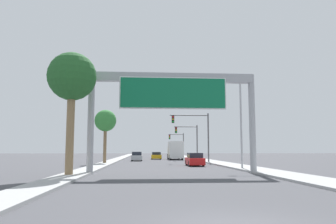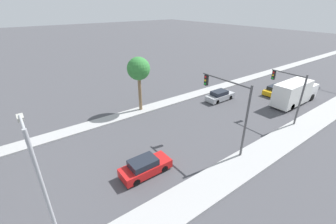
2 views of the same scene
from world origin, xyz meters
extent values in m
cube|color=#A6A6A6|center=(7.75, 60.00, 0.07)|extent=(3.00, 120.00, 0.15)
cube|color=#A6A6A6|center=(-7.25, 60.00, 0.07)|extent=(2.00, 120.00, 0.15)
cylinder|color=#9EA0A5|center=(-6.45, 18.00, 3.99)|extent=(0.50, 0.50, 7.98)
cylinder|color=#9EA0A5|center=(6.45, 18.00, 3.99)|extent=(0.50, 0.50, 7.98)
cube|color=#9EA0A5|center=(0.00, 18.00, 7.63)|extent=(12.90, 0.60, 0.70)
cube|color=white|center=(0.00, 17.70, 6.33)|extent=(8.51, 0.08, 2.57)
cube|color=#0F6B42|center=(0.00, 17.65, 6.33)|extent=(8.31, 0.16, 2.37)
cube|color=#A5A8AD|center=(-3.50, 46.69, 0.55)|extent=(1.75, 4.54, 0.75)
cube|color=#1E232D|center=(-3.50, 46.47, 1.21)|extent=(1.54, 2.36, 0.57)
cylinder|color=black|center=(-4.26, 48.10, 0.32)|extent=(0.22, 0.64, 0.64)
cylinder|color=black|center=(-2.74, 48.10, 0.32)|extent=(0.22, 0.64, 0.64)
cylinder|color=black|center=(-4.26, 45.29, 0.32)|extent=(0.22, 0.64, 0.64)
cylinder|color=black|center=(-2.74, 45.29, 0.32)|extent=(0.22, 0.64, 0.64)
cube|color=gold|center=(0.00, 55.58, 0.51)|extent=(1.85, 4.54, 0.68)
cube|color=#1E232D|center=(0.00, 55.35, 1.11)|extent=(1.63, 2.36, 0.52)
cylinder|color=black|center=(-0.82, 56.99, 0.32)|extent=(0.22, 0.64, 0.64)
cylinder|color=black|center=(0.82, 56.99, 0.32)|extent=(0.22, 0.64, 0.64)
cylinder|color=black|center=(-0.82, 54.17, 0.32)|extent=(0.22, 0.64, 0.64)
cylinder|color=black|center=(0.82, 54.17, 0.32)|extent=(0.22, 0.64, 0.64)
cube|color=red|center=(3.50, 29.70, 0.55)|extent=(1.73, 4.32, 0.74)
cube|color=#1E232D|center=(3.50, 29.48, 1.20)|extent=(1.52, 2.24, 0.56)
cylinder|color=black|center=(2.75, 31.03, 0.32)|extent=(0.22, 0.64, 0.64)
cylinder|color=black|center=(4.25, 31.03, 0.32)|extent=(0.22, 0.64, 0.64)
cylinder|color=black|center=(2.75, 28.36, 0.32)|extent=(0.22, 0.64, 0.64)
cylinder|color=black|center=(4.25, 28.36, 0.32)|extent=(0.22, 0.64, 0.64)
cube|color=white|center=(3.50, 57.48, 1.28)|extent=(2.23, 2.42, 1.96)
cube|color=silver|center=(3.50, 53.15, 1.81)|extent=(2.43, 6.23, 3.02)
cylinder|color=black|center=(2.43, 57.36, 0.50)|extent=(0.28, 1.00, 1.00)
cylinder|color=black|center=(4.57, 57.36, 0.50)|extent=(0.28, 1.00, 1.00)
cylinder|color=black|center=(2.43, 51.60, 0.50)|extent=(0.28, 1.00, 1.00)
cylinder|color=black|center=(4.57, 51.60, 0.50)|extent=(0.28, 1.00, 1.00)
cylinder|color=#4C4C4F|center=(6.75, 38.00, 3.49)|extent=(0.20, 0.20, 6.98)
cylinder|color=#4C4C4F|center=(4.02, 38.00, 6.68)|extent=(5.46, 0.14, 0.14)
cube|color=black|center=(1.73, 38.00, 6.11)|extent=(0.35, 0.28, 1.05)
cylinder|color=red|center=(1.73, 37.84, 6.46)|extent=(0.22, 0.04, 0.22)
cylinder|color=yellow|center=(1.73, 37.84, 6.11)|extent=(0.22, 0.04, 0.22)
cylinder|color=green|center=(1.73, 37.84, 5.76)|extent=(0.22, 0.04, 0.22)
cylinder|color=#4C4C4F|center=(6.75, 48.00, 3.02)|extent=(0.20, 0.20, 6.04)
cylinder|color=#4C4C4F|center=(4.77, 48.00, 5.74)|extent=(3.95, 0.14, 0.14)
cube|color=black|center=(3.11, 48.00, 5.17)|extent=(0.35, 0.28, 1.05)
cylinder|color=red|center=(3.11, 47.84, 5.52)|extent=(0.22, 0.04, 0.22)
cylinder|color=yellow|center=(3.11, 47.84, 5.17)|extent=(0.22, 0.04, 0.22)
cylinder|color=green|center=(3.11, 47.84, 4.82)|extent=(0.22, 0.04, 0.22)
cylinder|color=#4C4C4F|center=(6.75, 68.00, 2.81)|extent=(0.20, 0.20, 5.63)
cylinder|color=#4C4C4F|center=(5.00, 68.00, 5.33)|extent=(3.51, 0.14, 0.14)
cube|color=black|center=(3.52, 68.00, 4.75)|extent=(0.35, 0.28, 1.05)
cylinder|color=red|center=(3.52, 67.84, 5.10)|extent=(0.22, 0.04, 0.22)
cylinder|color=yellow|center=(3.52, 67.84, 4.75)|extent=(0.22, 0.04, 0.22)
cylinder|color=green|center=(3.52, 67.84, 4.40)|extent=(0.22, 0.04, 0.22)
cylinder|color=#8C704C|center=(-7.45, 15.49, 3.53)|extent=(0.55, 0.55, 7.07)
sphere|color=#235B28|center=(-7.45, 15.49, 7.07)|extent=(3.45, 3.45, 3.45)
cylinder|color=brown|center=(-7.43, 35.62, 2.83)|extent=(0.42, 0.42, 5.65)
sphere|color=#337F38|center=(-7.43, 35.62, 5.65)|extent=(2.85, 2.85, 2.85)
cylinder|color=#9EA0A5|center=(6.85, 22.40, 4.21)|extent=(0.18, 0.18, 8.41)
cylinder|color=#9EA0A5|center=(5.94, 22.40, 8.26)|extent=(1.82, 0.12, 0.12)
cube|color=#B2B2A8|center=(5.03, 22.40, 8.16)|extent=(0.60, 0.28, 0.20)
camera|label=1|loc=(-2.23, -7.85, 1.88)|focal=35.00mm
camera|label=2|loc=(16.43, 22.41, 12.92)|focal=24.00mm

